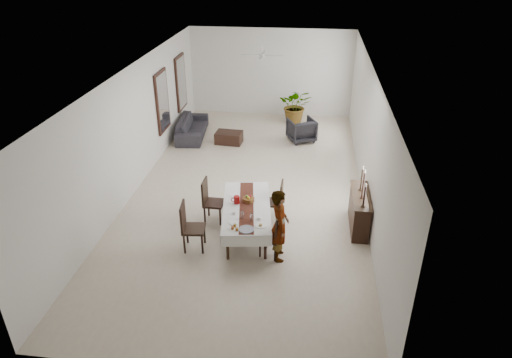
% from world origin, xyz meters
% --- Properties ---
extents(floor, '(6.00, 12.00, 0.00)m').
position_xyz_m(floor, '(0.00, 0.00, 0.00)').
color(floor, beige).
rests_on(floor, ground).
extents(ceiling, '(6.00, 12.00, 0.02)m').
position_xyz_m(ceiling, '(0.00, 0.00, 3.20)').
color(ceiling, white).
rests_on(ceiling, wall_back).
extents(wall_back, '(6.00, 0.02, 3.20)m').
position_xyz_m(wall_back, '(0.00, 6.00, 1.60)').
color(wall_back, silver).
rests_on(wall_back, floor).
extents(wall_front, '(6.00, 0.02, 3.20)m').
position_xyz_m(wall_front, '(0.00, -6.00, 1.60)').
color(wall_front, silver).
rests_on(wall_front, floor).
extents(wall_left, '(0.02, 12.00, 3.20)m').
position_xyz_m(wall_left, '(-3.00, 0.00, 1.60)').
color(wall_left, silver).
rests_on(wall_left, floor).
extents(wall_right, '(0.02, 12.00, 3.20)m').
position_xyz_m(wall_right, '(3.00, 0.00, 1.60)').
color(wall_right, silver).
rests_on(wall_right, floor).
extents(dining_table_top, '(1.18, 2.24, 0.04)m').
position_xyz_m(dining_table_top, '(0.23, -2.05, 0.65)').
color(dining_table_top, black).
rests_on(dining_table_top, table_leg_fl).
extents(table_leg_fl, '(0.07, 0.07, 0.62)m').
position_xyz_m(table_leg_fl, '(-0.02, -3.11, 0.31)').
color(table_leg_fl, black).
rests_on(table_leg_fl, floor).
extents(table_leg_fr, '(0.07, 0.07, 0.62)m').
position_xyz_m(table_leg_fr, '(0.76, -3.01, 0.31)').
color(table_leg_fr, black).
rests_on(table_leg_fr, floor).
extents(table_leg_bl, '(0.07, 0.07, 0.62)m').
position_xyz_m(table_leg_bl, '(-0.30, -1.10, 0.31)').
color(table_leg_bl, black).
rests_on(table_leg_bl, floor).
extents(table_leg_br, '(0.07, 0.07, 0.62)m').
position_xyz_m(table_leg_br, '(0.48, -0.99, 0.31)').
color(table_leg_br, black).
rests_on(table_leg_br, floor).
extents(tablecloth_top, '(1.36, 2.42, 0.01)m').
position_xyz_m(tablecloth_top, '(0.23, -2.05, 0.67)').
color(tablecloth_top, silver).
rests_on(tablecloth_top, dining_table_top).
extents(tablecloth_drape_left, '(0.32, 2.28, 0.27)m').
position_xyz_m(tablecloth_drape_left, '(-0.28, -2.12, 0.54)').
color(tablecloth_drape_left, white).
rests_on(tablecloth_drape_left, dining_table_top).
extents(tablecloth_drape_right, '(0.32, 2.28, 0.27)m').
position_xyz_m(tablecloth_drape_right, '(0.75, -1.98, 0.54)').
color(tablecloth_drape_right, white).
rests_on(tablecloth_drape_right, dining_table_top).
extents(tablecloth_drape_near, '(1.04, 0.15, 0.27)m').
position_xyz_m(tablecloth_drape_near, '(0.39, -3.19, 0.54)').
color(tablecloth_drape_near, white).
rests_on(tablecloth_drape_near, dining_table_top).
extents(tablecloth_drape_far, '(1.04, 0.15, 0.27)m').
position_xyz_m(tablecloth_drape_far, '(0.08, -0.92, 0.54)').
color(tablecloth_drape_far, silver).
rests_on(tablecloth_drape_far, dining_table_top).
extents(table_runner, '(0.61, 2.25, 0.00)m').
position_xyz_m(table_runner, '(0.23, -2.05, 0.68)').
color(table_runner, '#5B261A').
rests_on(table_runner, tablecloth_top).
extents(red_pitcher, '(0.15, 0.15, 0.18)m').
position_xyz_m(red_pitcher, '(-0.01, -1.95, 0.77)').
color(red_pitcher, maroon).
rests_on(red_pitcher, tablecloth_top).
extents(pitcher_handle, '(0.11, 0.03, 0.11)m').
position_xyz_m(pitcher_handle, '(-0.08, -1.96, 0.77)').
color(pitcher_handle, maroon).
rests_on(pitcher_handle, red_pitcher).
extents(wine_glass_near, '(0.06, 0.06, 0.15)m').
position_xyz_m(wine_glass_near, '(0.42, -2.61, 0.75)').
color(wine_glass_near, white).
rests_on(wine_glass_near, tablecloth_top).
extents(wine_glass_mid, '(0.06, 0.06, 0.15)m').
position_xyz_m(wine_glass_mid, '(0.21, -2.55, 0.75)').
color(wine_glass_mid, silver).
rests_on(wine_glass_mid, tablecloth_top).
extents(teacup_right, '(0.08, 0.08, 0.05)m').
position_xyz_m(teacup_right, '(0.57, -2.55, 0.71)').
color(teacup_right, white).
rests_on(teacup_right, saucer_right).
extents(saucer_right, '(0.13, 0.13, 0.01)m').
position_xyz_m(saucer_right, '(0.57, -2.55, 0.68)').
color(saucer_right, silver).
rests_on(saucer_right, tablecloth_top).
extents(teacup_left, '(0.08, 0.08, 0.05)m').
position_xyz_m(teacup_left, '(0.01, -2.40, 0.71)').
color(teacup_left, silver).
rests_on(teacup_left, saucer_left).
extents(saucer_left, '(0.13, 0.13, 0.01)m').
position_xyz_m(saucer_left, '(0.01, -2.40, 0.68)').
color(saucer_left, white).
rests_on(saucer_left, tablecloth_top).
extents(plate_near_right, '(0.21, 0.21, 0.01)m').
position_xyz_m(plate_near_right, '(0.63, -2.81, 0.69)').
color(plate_near_right, white).
rests_on(plate_near_right, tablecloth_top).
extents(bread_near_right, '(0.08, 0.08, 0.08)m').
position_xyz_m(bread_near_right, '(0.63, -2.81, 0.71)').
color(bread_near_right, tan).
rests_on(bread_near_right, plate_near_right).
extents(plate_near_left, '(0.21, 0.21, 0.01)m').
position_xyz_m(plate_near_left, '(0.06, -2.75, 0.69)').
color(plate_near_left, silver).
rests_on(plate_near_left, tablecloth_top).
extents(plate_far_left, '(0.21, 0.21, 0.01)m').
position_xyz_m(plate_far_left, '(-0.12, -1.61, 0.69)').
color(plate_far_left, white).
rests_on(plate_far_left, tablecloth_top).
extents(serving_tray, '(0.32, 0.32, 0.02)m').
position_xyz_m(serving_tray, '(0.36, -2.98, 0.69)').
color(serving_tray, '#414146').
rests_on(serving_tray, tablecloth_top).
extents(jam_jar_a, '(0.06, 0.06, 0.07)m').
position_xyz_m(jam_jar_a, '(0.17, -3.03, 0.71)').
color(jam_jar_a, brown).
rests_on(jam_jar_a, tablecloth_top).
extents(jam_jar_b, '(0.06, 0.06, 0.07)m').
position_xyz_m(jam_jar_b, '(0.07, -2.99, 0.71)').
color(jam_jar_b, '#8E4614').
rests_on(jam_jar_b, tablecloth_top).
extents(jam_jar_c, '(0.06, 0.06, 0.07)m').
position_xyz_m(jam_jar_c, '(0.11, -2.90, 0.71)').
color(jam_jar_c, '#865C13').
rests_on(jam_jar_c, tablecloth_top).
extents(fruit_basket, '(0.27, 0.27, 0.09)m').
position_xyz_m(fruit_basket, '(0.25, -1.83, 0.72)').
color(fruit_basket, brown).
rests_on(fruit_basket, tablecloth_top).
extents(fruit_red, '(0.08, 0.08, 0.08)m').
position_xyz_m(fruit_red, '(0.27, -1.80, 0.79)').
color(fruit_red, maroon).
rests_on(fruit_red, fruit_basket).
extents(fruit_green, '(0.07, 0.07, 0.07)m').
position_xyz_m(fruit_green, '(0.21, -1.80, 0.79)').
color(fruit_green, '#4E7B24').
rests_on(fruit_green, fruit_basket).
extents(fruit_yellow, '(0.07, 0.07, 0.07)m').
position_xyz_m(fruit_yellow, '(0.25, -1.87, 0.79)').
color(fruit_yellow, yellow).
rests_on(fruit_yellow, fruit_basket).
extents(chair_right_near_seat, '(0.52, 0.52, 0.05)m').
position_xyz_m(chair_right_near_seat, '(0.86, -2.84, 0.44)').
color(chair_right_near_seat, black).
rests_on(chair_right_near_seat, chair_right_near_leg_fl).
extents(chair_right_near_leg_fl, '(0.05, 0.05, 0.41)m').
position_xyz_m(chair_right_near_leg_fl, '(0.97, -3.05, 0.21)').
color(chair_right_near_leg_fl, black).
rests_on(chair_right_near_leg_fl, floor).
extents(chair_right_near_leg_fr, '(0.05, 0.05, 0.41)m').
position_xyz_m(chair_right_near_leg_fr, '(1.07, -2.73, 0.21)').
color(chair_right_near_leg_fr, black).
rests_on(chair_right_near_leg_fr, floor).
extents(chair_right_near_leg_bl, '(0.05, 0.05, 0.41)m').
position_xyz_m(chair_right_near_leg_bl, '(0.64, -2.95, 0.21)').
color(chair_right_near_leg_bl, black).
rests_on(chair_right_near_leg_bl, floor).
extents(chair_right_near_leg_br, '(0.05, 0.05, 0.41)m').
position_xyz_m(chair_right_near_leg_br, '(0.74, -2.62, 0.21)').
color(chair_right_near_leg_br, black).
rests_on(chair_right_near_leg_br, floor).
extents(chair_right_near_back, '(0.16, 0.41, 0.53)m').
position_xyz_m(chair_right_near_back, '(1.04, -2.89, 0.72)').
color(chair_right_near_back, black).
rests_on(chair_right_near_back, chair_right_near_seat).
extents(chair_right_far_seat, '(0.43, 0.43, 0.05)m').
position_xyz_m(chair_right_far_seat, '(0.78, -1.41, 0.44)').
color(chair_right_far_seat, black).
rests_on(chair_right_far_seat, chair_right_far_leg_fl).
extents(chair_right_far_leg_fl, '(0.04, 0.04, 0.41)m').
position_xyz_m(chair_right_far_leg_fl, '(0.95, -1.58, 0.21)').
color(chair_right_far_leg_fl, black).
rests_on(chair_right_far_leg_fl, floor).
extents(chair_right_far_leg_fr, '(0.04, 0.04, 0.41)m').
position_xyz_m(chair_right_far_leg_fr, '(0.96, -1.24, 0.21)').
color(chair_right_far_leg_fr, black).
rests_on(chair_right_far_leg_fr, floor).
extents(chair_right_far_leg_bl, '(0.04, 0.04, 0.41)m').
position_xyz_m(chair_right_far_leg_bl, '(0.61, -1.57, 0.21)').
color(chair_right_far_leg_bl, black).
rests_on(chair_right_far_leg_bl, floor).
extents(chair_right_far_leg_br, '(0.04, 0.04, 0.41)m').
position_xyz_m(chair_right_far_leg_br, '(0.62, -1.23, 0.21)').
color(chair_right_far_leg_br, black).
rests_on(chair_right_far_leg_br, floor).
extents(chair_right_far_back, '(0.05, 0.42, 0.53)m').
position_xyz_m(chair_right_far_back, '(0.97, -1.41, 0.72)').
color(chair_right_far_back, black).
rests_on(chair_right_far_back, chair_right_far_seat).
extents(chair_left_near_seat, '(0.51, 0.51, 0.05)m').
position_xyz_m(chair_left_near_seat, '(-0.80, -2.82, 0.49)').
color(chair_left_near_seat, black).
rests_on(chair_left_near_seat, chair_left_near_leg_fl).
extents(chair_left_near_leg_fl, '(0.05, 0.05, 0.46)m').
position_xyz_m(chair_left_near_leg_fl, '(-1.01, -2.64, 0.23)').
color(chair_left_near_leg_fl, black).
rests_on(chair_left_near_leg_fl, floor).
extents(chair_left_near_leg_fr, '(0.05, 0.05, 0.46)m').
position_xyz_m(chair_left_near_leg_fr, '(-0.97, -3.03, 0.23)').
color(chair_left_near_leg_fr, black).
rests_on(chair_left_near_leg_fr, floor).
extents(chair_left_near_leg_bl, '(0.05, 0.05, 0.46)m').
position_xyz_m(chair_left_near_leg_bl, '(-0.63, -2.61, 0.23)').
color(chair_left_near_leg_bl, black).
rests_on(chair_left_near_leg_bl, floor).
extents(chair_left_near_leg_br, '(0.05, 0.05, 0.46)m').
position_xyz_m(chair_left_near_leg_br, '(-0.59, -2.99, 0.23)').
color(chair_left_near_leg_br, black).
rests_on(chair_left_near_leg_br, floor).
extents(chair_left_near_back, '(0.09, 0.47, 0.60)m').
position_xyz_m(chair_left_near_back, '(-1.01, -2.84, 0.81)').
color(chair_left_near_back, black).
rests_on(chair_left_near_back, chair_left_near_seat).
extents(chair_left_far_seat, '(0.47, 0.47, 0.05)m').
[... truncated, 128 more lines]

